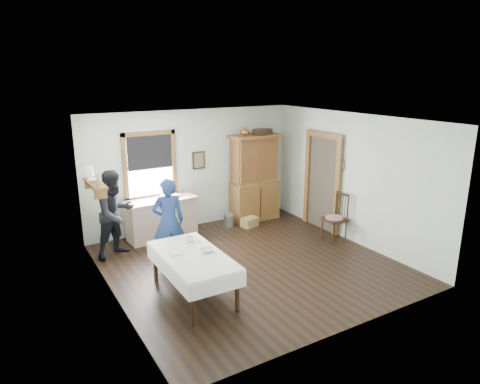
# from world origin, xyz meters

# --- Properties ---
(room) EXTENTS (5.01, 5.01, 2.70)m
(room) POSITION_xyz_m (0.00, 0.00, 1.35)
(room) COLOR black
(room) RESTS_ON ground
(window) EXTENTS (1.18, 0.07, 1.48)m
(window) POSITION_xyz_m (-1.00, 2.46, 1.63)
(window) COLOR white
(window) RESTS_ON room
(doorway) EXTENTS (0.09, 1.14, 2.22)m
(doorway) POSITION_xyz_m (2.46, 0.85, 1.16)
(doorway) COLOR #463E32
(doorway) RESTS_ON room
(wall_shelf) EXTENTS (0.24, 1.00, 0.44)m
(wall_shelf) POSITION_xyz_m (-2.37, 1.54, 1.57)
(wall_shelf) COLOR olive
(wall_shelf) RESTS_ON room
(framed_picture) EXTENTS (0.30, 0.04, 0.40)m
(framed_picture) POSITION_xyz_m (0.15, 2.46, 1.55)
(framed_picture) COLOR #321A11
(framed_picture) RESTS_ON room
(rug_beater) EXTENTS (0.01, 0.27, 0.27)m
(rug_beater) POSITION_xyz_m (2.45, 0.30, 1.72)
(rug_beater) COLOR black
(rug_beater) RESTS_ON room
(work_counter) EXTENTS (1.56, 0.67, 0.87)m
(work_counter) POSITION_xyz_m (-0.92, 2.13, 0.44)
(work_counter) COLOR tan
(work_counter) RESTS_ON room
(china_hutch) EXTENTS (1.23, 0.60, 2.07)m
(china_hutch) POSITION_xyz_m (1.48, 2.17, 1.04)
(china_hutch) COLOR olive
(china_hutch) RESTS_ON room
(dining_table) EXTENTS (0.95, 1.79, 0.71)m
(dining_table) POSITION_xyz_m (-1.39, -0.53, 0.36)
(dining_table) COLOR white
(dining_table) RESTS_ON room
(spindle_chair) EXTENTS (0.50, 0.50, 1.03)m
(spindle_chair) POSITION_xyz_m (2.19, 0.12, 0.52)
(spindle_chair) COLOR #321A11
(spindle_chair) RESTS_ON room
(pail) EXTENTS (0.31, 0.31, 0.27)m
(pail) POSITION_xyz_m (0.68, 2.03, 0.14)
(pail) COLOR gray
(pail) RESTS_ON room
(wicker_basket) EXTENTS (0.42, 0.34, 0.22)m
(wicker_basket) POSITION_xyz_m (1.08, 1.74, 0.11)
(wicker_basket) COLOR #A18448
(wicker_basket) RESTS_ON room
(woman_blue) EXTENTS (0.61, 0.46, 1.52)m
(woman_blue) POSITION_xyz_m (-1.26, 0.83, 0.76)
(woman_blue) COLOR navy
(woman_blue) RESTS_ON room
(figure_dark) EXTENTS (0.94, 0.85, 1.58)m
(figure_dark) POSITION_xyz_m (-2.00, 1.70, 0.79)
(figure_dark) COLOR black
(figure_dark) RESTS_ON room
(table_cup_a) EXTENTS (0.13, 0.13, 0.10)m
(table_cup_a) POSITION_xyz_m (-1.21, -0.03, 0.76)
(table_cup_a) COLOR white
(table_cup_a) RESTS_ON dining_table
(table_cup_b) EXTENTS (0.12, 0.12, 0.09)m
(table_cup_b) POSITION_xyz_m (-1.25, -0.59, 0.76)
(table_cup_b) COLOR white
(table_cup_b) RESTS_ON dining_table
(table_bowl) EXTENTS (0.22, 0.22, 0.05)m
(table_bowl) POSITION_xyz_m (-1.13, -0.55, 0.74)
(table_bowl) COLOR white
(table_bowl) RESTS_ON dining_table
(counter_book) EXTENTS (0.28, 0.29, 0.02)m
(counter_book) POSITION_xyz_m (-0.63, 2.17, 0.88)
(counter_book) COLOR #71664B
(counter_book) RESTS_ON work_counter
(counter_bowl) EXTENTS (0.25, 0.25, 0.06)m
(counter_bowl) POSITION_xyz_m (-0.66, 2.17, 0.90)
(counter_bowl) COLOR white
(counter_bowl) RESTS_ON work_counter
(shelf_bowl) EXTENTS (0.22, 0.22, 0.05)m
(shelf_bowl) POSITION_xyz_m (-2.37, 1.55, 1.60)
(shelf_bowl) COLOR white
(shelf_bowl) RESTS_ON wall_shelf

